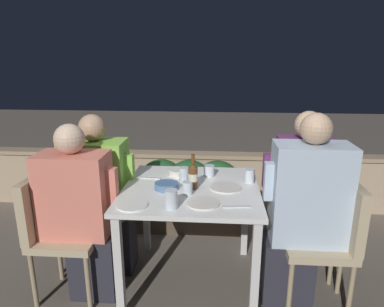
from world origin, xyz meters
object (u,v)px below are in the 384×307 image
(chair_left_near, at_px, (54,223))
(person_purple_stripe, at_px, (297,198))
(potted_plant, at_px, (65,184))
(chair_right_far, at_px, (324,213))
(person_green_blouse, at_px, (102,195))
(person_blue_shirt, at_px, (303,213))
(beer_bottle, at_px, (193,176))
(chair_left_far, at_px, (77,205))
(person_coral_top, at_px, (82,214))
(chair_right_near, at_px, (332,231))

(chair_left_near, bearing_deg, person_purple_stripe, 10.22)
(potted_plant, bearing_deg, chair_right_far, -14.99)
(person_green_blouse, bearing_deg, person_blue_shirt, -10.97)
(beer_bottle, relative_size, potted_plant, 0.32)
(chair_left_far, bearing_deg, chair_right_far, -0.11)
(person_blue_shirt, relative_size, chair_right_far, 1.50)
(chair_left_far, distance_m, beer_bottle, 0.95)
(chair_right_far, distance_m, person_purple_stripe, 0.22)
(chair_left_far, distance_m, person_blue_shirt, 1.62)
(chair_left_near, xyz_separation_m, person_blue_shirt, (1.63, 0.03, 0.12))
(potted_plant, bearing_deg, person_coral_top, -59.20)
(person_coral_top, relative_size, chair_left_far, 1.40)
(chair_right_far, bearing_deg, person_purple_stripe, 180.00)
(chair_left_far, distance_m, person_green_blouse, 0.21)
(chair_left_near, relative_size, beer_bottle, 3.57)
(chair_right_far, height_order, person_purple_stripe, person_purple_stripe)
(chair_left_far, height_order, beer_bottle, beer_bottle)
(chair_right_near, relative_size, person_purple_stripe, 0.68)
(person_purple_stripe, bearing_deg, person_green_blouse, 179.86)
(person_coral_top, bearing_deg, person_blue_shirt, 1.21)
(person_purple_stripe, bearing_deg, chair_left_near, -169.78)
(potted_plant, bearing_deg, person_purple_stripe, -16.38)
(person_green_blouse, height_order, person_blue_shirt, person_blue_shirt)
(beer_bottle, bearing_deg, person_blue_shirt, -9.22)
(chair_left_near, height_order, potted_plant, chair_left_near)
(person_green_blouse, bearing_deg, person_coral_top, -96.39)
(person_green_blouse, xyz_separation_m, person_blue_shirt, (1.40, -0.27, 0.04))
(chair_right_near, bearing_deg, chair_right_far, 84.22)
(chair_left_far, relative_size, chair_right_far, 1.00)
(person_coral_top, height_order, person_green_blouse, person_green_blouse)
(chair_right_near, height_order, potted_plant, chair_right_near)
(person_purple_stripe, bearing_deg, chair_right_near, -58.07)
(person_purple_stripe, xyz_separation_m, beer_bottle, (-0.73, -0.15, 0.20))
(person_green_blouse, distance_m, chair_right_near, 1.62)
(chair_right_near, xyz_separation_m, person_blue_shirt, (-0.19, -0.00, 0.12))
(person_green_blouse, bearing_deg, potted_plant, 133.97)
(chair_left_far, xyz_separation_m, person_purple_stripe, (1.62, -0.00, 0.11))
(person_purple_stripe, bearing_deg, person_coral_top, -168.45)
(person_purple_stripe, height_order, potted_plant, person_purple_stripe)
(chair_right_near, xyz_separation_m, person_purple_stripe, (-0.17, 0.27, 0.11))
(person_green_blouse, bearing_deg, beer_bottle, -12.74)
(person_green_blouse, height_order, chair_right_far, person_green_blouse)
(chair_left_far, distance_m, person_purple_stripe, 1.62)
(chair_left_near, height_order, person_green_blouse, person_green_blouse)
(person_blue_shirt, xyz_separation_m, beer_bottle, (-0.71, 0.11, 0.19))
(chair_left_near, bearing_deg, chair_right_near, 0.95)
(person_green_blouse, relative_size, potted_plant, 1.61)
(person_green_blouse, height_order, beer_bottle, person_green_blouse)
(chair_right_near, height_order, person_purple_stripe, person_purple_stripe)
(person_coral_top, bearing_deg, beer_bottle, 11.30)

